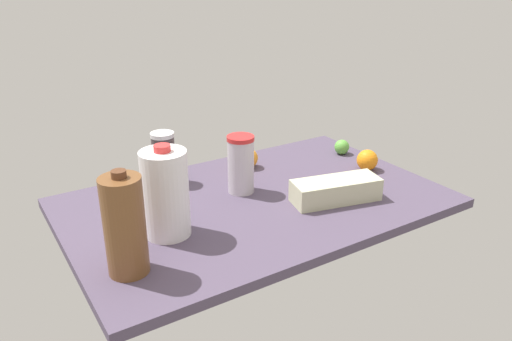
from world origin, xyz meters
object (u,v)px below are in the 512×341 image
at_px(egg_carton, 336,190).
at_px(orange_far_back, 367,160).
at_px(orange_loose, 248,158).
at_px(chocolate_milk_jug, 125,226).
at_px(tumbler_cup, 241,164).
at_px(lime_beside_bowl, 342,147).
at_px(milk_jug, 166,193).
at_px(shaker_bottle, 164,158).

xyz_separation_m(egg_carton, orange_far_back, (0.27, 0.13, 0.00)).
bearing_deg(orange_loose, egg_carton, -76.91).
bearing_deg(egg_carton, chocolate_milk_jug, -164.14).
bearing_deg(orange_far_back, egg_carton, -153.23).
bearing_deg(tumbler_cup, orange_far_back, -10.12).
bearing_deg(lime_beside_bowl, orange_far_back, -100.63).
height_order(milk_jug, orange_far_back, milk_jug).
xyz_separation_m(milk_jug, lime_beside_bowl, (0.84, 0.22, -0.10)).
bearing_deg(milk_jug, chocolate_milk_jug, -141.87).
bearing_deg(milk_jug, shaker_bottle, 68.44).
bearing_deg(orange_far_back, milk_jug, -176.74).
relative_size(egg_carton, chocolate_milk_jug, 1.05).
xyz_separation_m(tumbler_cup, lime_beside_bowl, (0.52, 0.09, -0.07)).
xyz_separation_m(chocolate_milk_jug, lime_beside_bowl, (1.00, 0.34, -0.10)).
relative_size(shaker_bottle, lime_beside_bowl, 3.07).
bearing_deg(orange_far_back, chocolate_milk_jug, -170.08).
bearing_deg(lime_beside_bowl, orange_loose, 168.57).
bearing_deg(egg_carton, lime_beside_bowl, 59.11).
height_order(egg_carton, orange_far_back, orange_far_back).
bearing_deg(chocolate_milk_jug, milk_jug, 38.13).
height_order(egg_carton, chocolate_milk_jug, chocolate_milk_jug).
distance_m(orange_loose, lime_beside_bowl, 0.40).
xyz_separation_m(egg_carton, shaker_bottle, (-0.40, 0.43, 0.05)).
distance_m(egg_carton, tumbler_cup, 0.32).
bearing_deg(lime_beside_bowl, chocolate_milk_jug, -160.91).
distance_m(tumbler_cup, orange_loose, 0.22).
distance_m(egg_carton, orange_far_back, 0.30).
distance_m(chocolate_milk_jug, orange_far_back, 0.98).
height_order(orange_loose, orange_far_back, orange_far_back).
relative_size(egg_carton, tumbler_cup, 1.46).
xyz_separation_m(tumbler_cup, shaker_bottle, (-0.18, 0.21, -0.01)).
distance_m(milk_jug, orange_far_back, 0.81).
bearing_deg(shaker_bottle, chocolate_milk_jug, -122.05).
bearing_deg(egg_carton, shaker_bottle, 146.14).
distance_m(orange_far_back, lime_beside_bowl, 0.18).
height_order(shaker_bottle, lime_beside_bowl, shaker_bottle).
height_order(orange_far_back, lime_beside_bowl, orange_far_back).
bearing_deg(orange_loose, chocolate_milk_jug, -144.99).
height_order(shaker_bottle, orange_loose, shaker_bottle).
bearing_deg(milk_jug, egg_carton, -9.35).
bearing_deg(lime_beside_bowl, shaker_bottle, 170.22).
height_order(shaker_bottle, orange_far_back, shaker_bottle).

